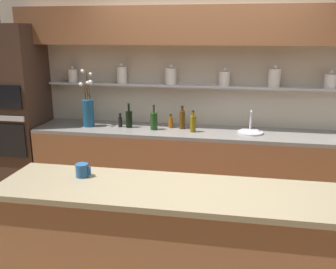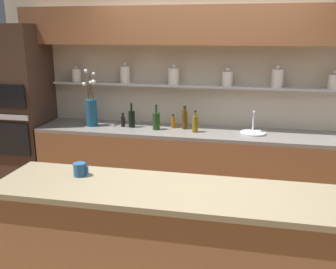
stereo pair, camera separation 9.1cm
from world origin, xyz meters
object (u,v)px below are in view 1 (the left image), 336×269
Objects in this scene: flower_vase at (88,110)px; bottle_sauce_2 at (120,121)px; bottle_spirit_3 at (182,119)px; coffee_mug at (82,170)px; oven_tower at (18,112)px; sink_fixture at (250,131)px; bottle_wine_4 at (129,119)px; bottle_wine_1 at (154,121)px; bottle_oil_5 at (193,123)px; bottle_sauce_0 at (171,122)px.

bottle_sauce_2 is at bearing 5.78° from flower_vase.
bottle_spirit_3 is 1.93m from coffee_mug.
oven_tower reaches higher than flower_vase.
sink_fixture is 0.79m from bottle_spirit_3.
bottle_wine_1 is at bearing -8.85° from bottle_wine_4.
bottle_sauce_0 is at bearing 153.50° from bottle_oil_5.
bottle_wine_4 is at bearing 0.72° from oven_tower.
bottle_sauce_2 is 0.74m from bottle_spirit_3.
bottle_sauce_0 is at bearing 174.57° from bottle_spirit_3.
sink_fixture is 1.42m from bottle_wine_4.
bottle_spirit_3 is (0.32, 0.10, 0.01)m from bottle_wine_1.
bottle_wine_4 is at bearing -3.47° from bottle_sauce_2.
bottle_sauce_2 is 1.51× the size of coffee_mug.
bottle_sauce_0 is at bearing 175.45° from sink_fixture.
sink_fixture is 0.97× the size of bottle_wine_1.
bottle_wine_1 is 2.64× the size of coffee_mug.
bottle_wine_4 is at bearing 174.64° from bottle_oil_5.
flower_vase is at bearing -179.21° from sink_fixture.
flower_vase is at bearing 178.16° from bottle_oil_5.
oven_tower is 2.41m from coffee_mug.
bottle_oil_5 is (0.88, -0.08, 0.03)m from bottle_sauce_2.
flower_vase is at bearing 178.80° from bottle_wine_1.
flower_vase is 1.27m from bottle_oil_5.
coffee_mug is (0.67, -1.79, -0.05)m from flower_vase.
bottle_wine_4 reaches higher than bottle_sauce_0.
coffee_mug is (0.18, -1.82, 0.04)m from bottle_wine_4.
flower_vase is 0.50m from bottle_wine_4.
sink_fixture is 0.93m from bottle_sauce_0.
flower_vase reaches higher than coffee_mug.
bottle_spirit_3 is 0.19m from bottle_oil_5.
oven_tower reaches higher than bottle_oil_5.
sink_fixture is at bearing 0.25° from oven_tower.
flower_vase is 4.13× the size of bottle_sauce_0.
bottle_wine_4 is at bearing 179.78° from sink_fixture.
oven_tower is 12.83× the size of bottle_sauce_0.
coffee_mug is at bearing -103.54° from bottle_spirit_3.
bottle_spirit_3 is at bearing 76.46° from coffee_mug.
oven_tower is 2.84m from sink_fixture.
bottle_sauce_0 is 0.57× the size of bottle_wine_4.
sink_fixture is 2.57× the size of coffee_mug.
flower_vase is 1.91m from coffee_mug.
bottle_oil_5 is 2.25× the size of coffee_mug.
coffee_mug is at bearing -94.37° from bottle_wine_1.
coffee_mug is (0.29, -1.83, 0.08)m from bottle_sauce_2.
bottle_wine_4 is (0.49, 0.03, -0.09)m from flower_vase.
oven_tower is at bearing -177.97° from bottle_spirit_3.
bottle_wine_1 reaches higher than coffee_mug.
bottle_spirit_3 is at bearing 2.03° from oven_tower.
flower_vase is (0.93, -0.01, 0.06)m from oven_tower.
bottle_wine_4 is (0.11, -0.01, 0.03)m from bottle_sauce_2.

